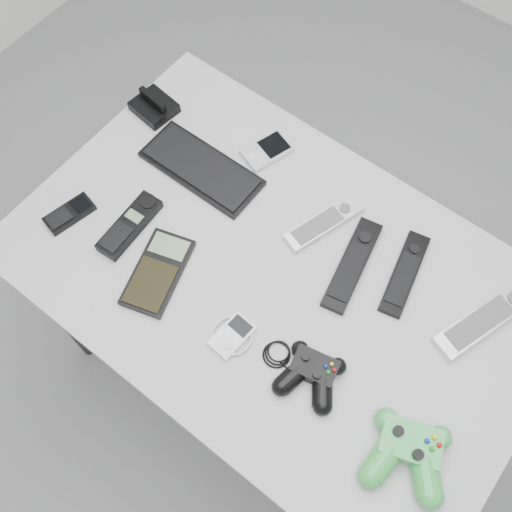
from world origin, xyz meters
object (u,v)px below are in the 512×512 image
Objects in this scene: pda_keyboard at (201,168)px; calculator at (158,272)px; mobile_phone at (69,213)px; remote_silver_b at (487,318)px; desk at (277,286)px; cordless_handset at (130,225)px; remote_silver_a at (324,223)px; pda at (266,151)px; controller_black at (312,373)px; remote_black_b at (405,273)px; remote_black_a at (352,264)px; mp3_player at (232,336)px; controller_green at (408,452)px.

pda_keyboard is 1.52× the size of calculator.
pda_keyboard is 2.59× the size of mobile_phone.
pda_keyboard is 0.69m from remote_silver_b.
desk is 0.32m from pda_keyboard.
cordless_handset is (-0.71, -0.28, 0.00)m from remote_silver_b.
pda is at bearing 178.39° from remote_silver_a.
controller_black reaches higher than mobile_phone.
cordless_handset is at bearing 164.74° from controller_black.
remote_black_b is at bearing -156.41° from remote_silver_b.
remote_black_a is 0.29m from mp3_player.
mobile_phone is (-0.45, -0.32, -0.00)m from remote_silver_a.
remote_black_a is 2.49× the size of mp3_player.
remote_black_a reaches higher than remote_black_b.
controller_green is at bearing 7.09° from mp3_player.
remote_silver_a is (0.30, 0.05, 0.00)m from pda_keyboard.
remote_black_a is at bearing 73.68° from mp3_player.
calculator is (0.01, -0.38, 0.00)m from pda.
remote_silver_a is 0.37m from calculator.
remote_black_a is at bearing 44.06° from desk.
mobile_phone is at bearing -103.01° from pda.
pda is 0.65× the size of cordless_handset.
pda is 0.34m from remote_black_a.
remote_black_b and mobile_phone have the same top height.
desk is at bearing -19.68° from pda_keyboard.
controller_black is at bearing -108.19° from remote_black_b.
remote_black_a reaches higher than calculator.
remote_black_a is at bearing -147.88° from remote_silver_b.
controller_green is at bearing -15.41° from controller_black.
calculator is at bearing -132.07° from remote_silver_b.
mp3_player is (0.00, -0.32, -0.00)m from remote_silver_a.
remote_black_a is 0.11m from remote_black_b.
desk is 6.01× the size of calculator.
controller_black is at bearing -41.39° from remote_silver_a.
calculator is 1.13× the size of controller_green.
remote_silver_b reaches higher than remote_silver_a.
controller_green is (0.19, -0.31, 0.02)m from remote_black_b.
remote_silver_a is at bearing 47.61° from mobile_phone.
remote_silver_b reaches higher than pda.
controller_black reaches higher than pda_keyboard.
controller_green is at bearing -13.80° from pda.
controller_black is at bearing -14.16° from calculator.
remote_silver_a is 1.72× the size of mobile_phone.
mp3_player is (-0.10, -0.27, -0.00)m from remote_black_a.
remote_silver_a is at bearing 144.63° from remote_black_a.
remote_black_b is (0.10, 0.05, -0.00)m from remote_black_a.
calculator is 0.60m from controller_green.
controller_green reaches higher than remote_silver_a.
remote_silver_a is 0.56m from mobile_phone.
remote_silver_a reaches higher than remote_black_b.
desk is 5.37× the size of controller_black.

